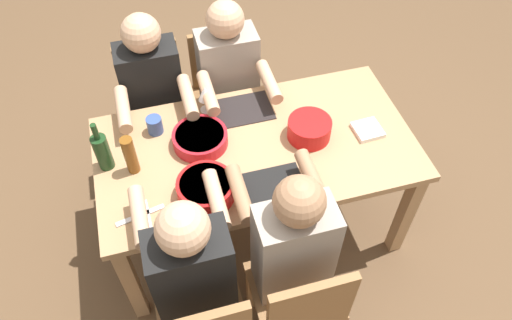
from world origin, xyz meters
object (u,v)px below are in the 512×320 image
(wine_bottle, at_px, (102,151))
(diner_near_left, at_px, (192,269))
(diner_near_center, at_px, (290,245))
(serving_bowl_pasta, at_px, (309,128))
(serving_bowl_fruit, at_px, (206,188))
(dining_table, at_px, (256,158))
(chair_far_center, at_px, (225,88))
(chair_near_center, at_px, (300,302))
(cup_far_left, at_px, (155,125))
(wine_glass, at_px, (205,94))
(napkin_stack, at_px, (368,130))
(diner_far_left, at_px, (154,95))
(chair_far_left, at_px, (156,101))
(beer_bottle, at_px, (130,155))
(diner_far_center, at_px, (230,81))
(serving_bowl_greens, at_px, (200,138))

(wine_bottle, bearing_deg, diner_near_left, -65.50)
(diner_near_center, height_order, serving_bowl_pasta, diner_near_center)
(serving_bowl_fruit, bearing_deg, serving_bowl_pasta, 21.03)
(dining_table, height_order, chair_far_center, chair_far_center)
(chair_near_center, bearing_deg, cup_far_left, 115.67)
(diner_near_center, distance_m, wine_glass, 0.93)
(cup_far_left, bearing_deg, napkin_stack, -15.63)
(diner_near_center, relative_size, diner_near_left, 1.00)
(chair_near_center, distance_m, napkin_stack, 0.95)
(diner_near_center, bearing_deg, diner_far_left, 111.48)
(chair_near_center, distance_m, serving_bowl_pasta, 0.86)
(diner_near_center, height_order, diner_near_left, same)
(chair_near_center, xyz_separation_m, diner_near_left, (-0.45, 0.18, 0.21))
(chair_far_left, bearing_deg, beer_bottle, -102.86)
(diner_far_left, bearing_deg, beer_bottle, -106.89)
(chair_far_center, height_order, napkin_stack, chair_far_center)
(chair_near_center, relative_size, serving_bowl_fruit, 3.13)
(diner_far_center, relative_size, wine_bottle, 4.14)
(dining_table, distance_m, chair_far_center, 0.77)
(dining_table, relative_size, chair_far_center, 1.92)
(serving_bowl_fruit, relative_size, napkin_stack, 1.94)
(chair_far_center, xyz_separation_m, serving_bowl_pasta, (0.28, -0.76, 0.32))
(diner_near_left, bearing_deg, serving_bowl_fruit, 67.28)
(chair_far_left, distance_m, diner_far_left, 0.28)
(serving_bowl_greens, bearing_deg, diner_far_left, 110.79)
(chair_far_center, bearing_deg, diner_near_center, -90.00)
(diner_near_left, height_order, napkin_stack, diner_near_left)
(chair_far_center, distance_m, wine_bottle, 1.07)
(cup_far_left, bearing_deg, serving_bowl_pasta, -17.98)
(diner_far_left, bearing_deg, diner_near_center, -68.52)
(dining_table, relative_size, cup_far_left, 17.36)
(diner_far_center, xyz_separation_m, wine_bottle, (-0.74, -0.49, 0.15))
(diner_far_center, relative_size, diner_near_center, 1.00)
(chair_far_left, xyz_separation_m, wine_bottle, (-0.30, -0.68, 0.37))
(dining_table, distance_m, serving_bowl_fruit, 0.41)
(wine_bottle, bearing_deg, diner_far_left, 59.15)
(beer_bottle, height_order, cup_far_left, beer_bottle)
(diner_far_center, relative_size, chair_near_center, 1.41)
(wine_bottle, height_order, napkin_stack, wine_bottle)
(chair_near_center, height_order, chair_far_left, same)
(diner_far_left, xyz_separation_m, serving_bowl_pasta, (0.73, -0.58, 0.10))
(chair_near_center, relative_size, napkin_stack, 6.07)
(chair_far_center, distance_m, beer_bottle, 1.03)
(chair_far_left, relative_size, beer_bottle, 3.86)
(wine_bottle, bearing_deg, chair_near_center, -48.16)
(chair_near_center, xyz_separation_m, serving_bowl_fruit, (-0.31, 0.52, 0.31))
(chair_near_center, relative_size, diner_near_left, 0.71)
(wine_glass, bearing_deg, dining_table, -60.02)
(diner_far_center, height_order, serving_bowl_pasta, diner_far_center)
(dining_table, distance_m, chair_far_left, 0.89)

